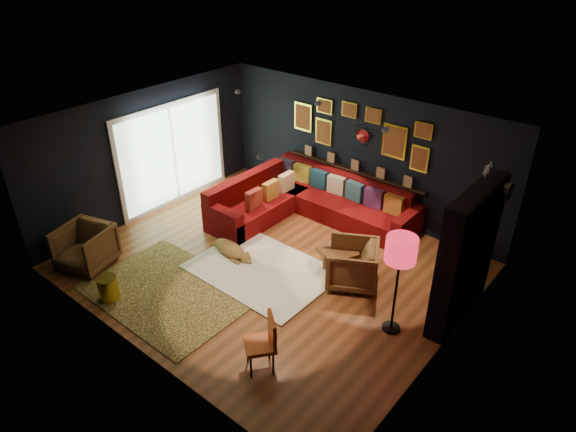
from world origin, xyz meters
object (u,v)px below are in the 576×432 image
Objects in this scene: floor_lamp at (401,254)px; gold_stool at (108,288)px; armchair_right at (352,262)px; pouf at (258,211)px; dog at (230,247)px; sectional at (305,203)px; orange_chair at (265,339)px; coffee_table at (338,253)px; armchair_left at (85,245)px.

gold_stool is at bearing -149.56° from floor_lamp.
floor_lamp is at bearing 33.82° from armchair_right.
dog is (0.45, -1.26, -0.03)m from pouf.
sectional is 2.02m from dog.
pouf is at bearing -130.13° from sectional.
gold_stool is (-0.80, -4.16, -0.12)m from sectional.
dog is at bearing -177.40° from floor_lamp.
pouf is at bearing -130.36° from armchair_right.
floor_lamp is (3.75, -1.11, 1.16)m from pouf.
orange_chair is 0.82× the size of dog.
gold_stool is at bearing -100.89° from sectional.
coffee_table is 1.72× the size of pouf.
coffee_table is 1.12× the size of orange_chair.
dog is at bearing 30.93° from armchair_left.
coffee_table is 1.14× the size of armchair_right.
dog is (-3.30, -0.15, -1.19)m from floor_lamp.
orange_chair is 2.20m from floor_lamp.
sectional is at bearing 90.61° from dog.
floor_lamp reaches higher than orange_chair.
armchair_left reaches higher than gold_stool.
armchair_left is 5.48m from floor_lamp.
floor_lamp is at bearing -16.44° from pouf.
armchair_left reaches higher than pouf.
armchair_left is at bearing -126.93° from dog.
orange_chair reaches higher than armchair_right.
sectional is 4.05× the size of armchair_right.
orange_chair is at bearing -59.34° from sectional.
orange_chair reaches higher than gold_stool.
orange_chair is (4.06, 0.22, 0.08)m from armchair_left.
orange_chair is (2.96, 0.52, 0.30)m from gold_stool.
coffee_table is 2.59m from orange_chair.
coffee_table reaches higher than gold_stool.
armchair_left is at bearing -158.25° from floor_lamp.
pouf is 0.34× the size of floor_lamp.
coffee_table is 2.00m from dog.
gold_stool is at bearing -73.26° from armchair_right.
gold_stool is 3.02m from orange_chair.
orange_chair is at bearing -77.49° from coffee_table.
armchair_left is at bearing 164.74° from gold_stool.
armchair_left is 2.09× the size of gold_stool.
sectional is at bearing 149.17° from floor_lamp.
sectional reaches higher than pouf.
coffee_table is 4.44m from armchair_left.
sectional is 3.95× the size of orange_chair.
coffee_table is 0.45m from armchair_right.
armchair_left is 2.53m from dog.
gold_stool is (-2.81, -2.87, -0.22)m from armchair_right.
pouf is 4.03m from orange_chair.
floor_lamp is (3.11, -1.86, 1.05)m from sectional.
pouf is 3.36m from armchair_left.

